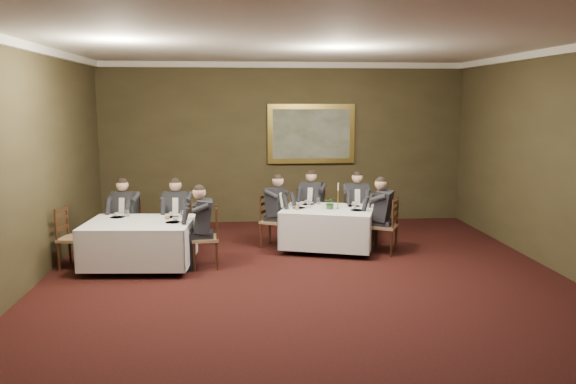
{
  "coord_description": "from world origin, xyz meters",
  "views": [
    {
      "loc": [
        -0.97,
        -7.35,
        2.68
      ],
      "look_at": [
        -0.17,
        2.01,
        1.15
      ],
      "focal_mm": 35.0,
      "sensor_mm": 36.0,
      "label": 1
    }
  ],
  "objects": [
    {
      "name": "front_wall",
      "position": [
        0.0,
        -5.0,
        1.75
      ],
      "size": [
        8.0,
        0.1,
        3.5
      ],
      "primitive_type": "cube",
      "color": "#362E1B",
      "rests_on": "ground"
    },
    {
      "name": "chair_main_endright",
      "position": [
        1.56,
        2.16,
        0.28
      ],
      "size": [
        0.58,
        0.59,
        1.0
      ],
      "rotation": [
        0.0,
        0.0,
        1.08
      ],
      "color": "#8E6B48",
      "rests_on": "ground"
    },
    {
      "name": "chair_sec_endright",
      "position": [
        -1.54,
        1.55,
        0.28
      ],
      "size": [
        0.45,
        0.47,
        1.0
      ],
      "rotation": [
        0.0,
        0.0,
        1.64
      ],
      "color": "#8E6B48",
      "rests_on": "ground"
    },
    {
      "name": "crown_molding",
      "position": [
        0.0,
        0.0,
        3.44
      ],
      "size": [
        8.0,
        10.0,
        0.12
      ],
      "color": "white",
      "rests_on": "back_wall"
    },
    {
      "name": "diner_main_backleft",
      "position": [
        0.43,
        3.36,
        0.51
      ],
      "size": [
        0.57,
        0.61,
        1.35
      ],
      "rotation": [
        0.0,
        0.0,
        2.69
      ],
      "color": "black",
      "rests_on": "chair_main_backleft"
    },
    {
      "name": "painting",
      "position": [
        0.6,
        4.94,
        1.96
      ],
      "size": [
        1.92,
        0.09,
        1.3
      ],
      "color": "#E5C753",
      "rests_on": "back_wall"
    },
    {
      "name": "centerpiece",
      "position": [
        0.63,
        2.41,
        0.89
      ],
      "size": [
        0.27,
        0.26,
        0.25
      ],
      "primitive_type": "imported",
      "rotation": [
        0.0,
        0.0,
        -0.34
      ],
      "color": "#2D5926",
      "rests_on": "table_main"
    },
    {
      "name": "back_wall",
      "position": [
        0.0,
        5.0,
        1.75
      ],
      "size": [
        8.0,
        0.1,
        3.5
      ],
      "primitive_type": "cube",
      "color": "#362E1B",
      "rests_on": "ground"
    },
    {
      "name": "chair_sec_backleft",
      "position": [
        -2.98,
        2.52,
        0.28
      ],
      "size": [
        0.53,
        0.51,
        1.0
      ],
      "rotation": [
        0.0,
        0.0,
        2.91
      ],
      "color": "#8E6B48",
      "rests_on": "ground"
    },
    {
      "name": "table_main",
      "position": [
        0.6,
        2.46,
        0.45
      ],
      "size": [
        1.9,
        1.65,
        0.67
      ],
      "rotation": [
        0.0,
        0.0,
        -0.3
      ],
      "color": "black",
      "rests_on": "ground"
    },
    {
      "name": "diner_main_endleft",
      "position": [
        -0.36,
        2.76,
        0.51
      ],
      "size": [
        0.61,
        0.58,
        1.35
      ],
      "rotation": [
        0.0,
        0.0,
        -2.06
      ],
      "color": "black",
      "rests_on": "chair_main_endleft"
    },
    {
      "name": "diner_main_backright",
      "position": [
        1.25,
        3.11,
        0.51
      ],
      "size": [
        0.45,
        0.52,
        1.35
      ],
      "rotation": [
        0.0,
        0.0,
        3.05
      ],
      "color": "black",
      "rests_on": "chair_main_backright"
    },
    {
      "name": "ceiling",
      "position": [
        0.0,
        0.0,
        3.5
      ],
      "size": [
        8.0,
        10.0,
        0.1
      ],
      "primitive_type": "cube",
      "color": "silver",
      "rests_on": "back_wall"
    },
    {
      "name": "chair_sec_backright",
      "position": [
        -2.08,
        2.45,
        0.28
      ],
      "size": [
        0.48,
        0.46,
        1.0
      ],
      "rotation": [
        0.0,
        0.0,
        3.05
      ],
      "color": "#8E6B48",
      "rests_on": "ground"
    },
    {
      "name": "diner_main_endright",
      "position": [
        1.55,
        2.16,
        0.51
      ],
      "size": [
        0.61,
        0.58,
        1.35
      ],
      "rotation": [
        0.0,
        0.0,
        1.08
      ],
      "color": "black",
      "rests_on": "chair_main_endright"
    },
    {
      "name": "left_wall",
      "position": [
        -4.0,
        0.0,
        1.75
      ],
      "size": [
        0.1,
        10.0,
        3.5
      ],
      "primitive_type": "cube",
      "color": "#362E1B",
      "rests_on": "ground"
    },
    {
      "name": "place_setting_table_second",
      "position": [
        -2.97,
        2.04,
        0.8
      ],
      "size": [
        0.33,
        0.31,
        0.14
      ],
      "color": "white",
      "rests_on": "table_second"
    },
    {
      "name": "place_setting_table_main",
      "position": [
        0.34,
        2.94,
        0.8
      ],
      "size": [
        0.33,
        0.31,
        0.14
      ],
      "color": "white",
      "rests_on": "table_main"
    },
    {
      "name": "table_second",
      "position": [
        -2.6,
        1.63,
        0.45
      ],
      "size": [
        1.78,
        1.41,
        0.67
      ],
      "rotation": [
        0.0,
        0.0,
        -0.08
      ],
      "color": "black",
      "rests_on": "ground"
    },
    {
      "name": "chair_main_backleft",
      "position": [
        0.43,
        3.38,
        0.28
      ],
      "size": [
        0.58,
        0.57,
        1.0
      ],
      "rotation": [
        0.0,
        0.0,
        2.69
      ],
      "color": "#8E6B48",
      "rests_on": "ground"
    },
    {
      "name": "diner_sec_backright",
      "position": [
        -2.08,
        2.44,
        0.51
      ],
      "size": [
        0.45,
        0.51,
        1.35
      ],
      "rotation": [
        0.0,
        0.0,
        3.05
      ],
      "color": "black",
      "rests_on": "chair_sec_backright"
    },
    {
      "name": "diner_sec_endright",
      "position": [
        -1.55,
        1.54,
        0.51
      ],
      "size": [
        0.51,
        0.44,
        1.35
      ],
      "rotation": [
        0.0,
        0.0,
        1.64
      ],
      "color": "black",
      "rests_on": "chair_sec_endright"
    },
    {
      "name": "chair_main_backright",
      "position": [
        1.25,
        3.12,
        0.28
      ],
      "size": [
        0.48,
        0.46,
        1.0
      ],
      "rotation": [
        0.0,
        0.0,
        3.05
      ],
      "color": "#8E6B48",
      "rests_on": "ground"
    },
    {
      "name": "candlestick",
      "position": [
        0.77,
        2.44,
        0.94
      ],
      "size": [
        0.07,
        0.07,
        0.48
      ],
      "color": "gold",
      "rests_on": "table_main"
    },
    {
      "name": "chair_main_endleft",
      "position": [
        -0.37,
        2.77,
        0.28
      ],
      "size": [
        0.58,
        0.58,
        1.0
      ],
      "rotation": [
        0.0,
        0.0,
        -2.06
      ],
      "color": "#8E6B48",
      "rests_on": "ground"
    },
    {
      "name": "diner_sec_backleft",
      "position": [
        -2.99,
        2.51,
        0.51
      ],
      "size": [
        0.5,
        0.56,
        1.35
      ],
      "rotation": [
        0.0,
        0.0,
        2.91
      ],
      "color": "black",
      "rests_on": "chair_sec_backleft"
    },
    {
      "name": "ground",
      "position": [
        0.0,
        0.0,
        0.0
      ],
      "size": [
        10.0,
        10.0,
        0.0
      ],
      "primitive_type": "plane",
      "color": "black",
      "rests_on": "ground"
    },
    {
      "name": "chair_sec_endleft",
      "position": [
        -3.66,
        1.71,
        0.28
      ],
      "size": [
        0.49,
        0.51,
        1.0
      ],
      "rotation": [
        0.0,
        0.0,
        -1.75
      ],
      "color": "#8E6B48",
      "rests_on": "ground"
    }
  ]
}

